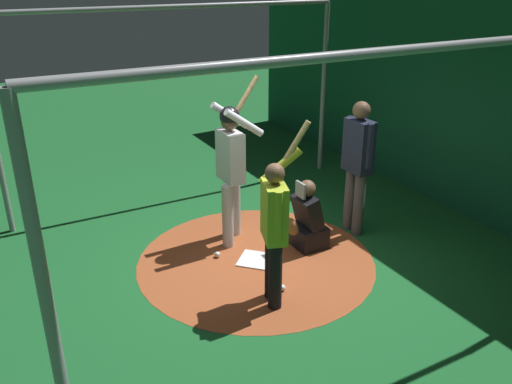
# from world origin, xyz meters

# --- Properties ---
(ground_plane) EXTENTS (27.34, 27.34, 0.00)m
(ground_plane) POSITION_xyz_m (0.00, 0.00, 0.00)
(ground_plane) COLOR #195B28
(dirt_circle) EXTENTS (3.00, 3.00, 0.01)m
(dirt_circle) POSITION_xyz_m (0.00, 0.00, 0.00)
(dirt_circle) COLOR #9E4C28
(dirt_circle) RESTS_ON ground
(home_plate) EXTENTS (0.59, 0.59, 0.01)m
(home_plate) POSITION_xyz_m (0.00, 0.00, 0.01)
(home_plate) COLOR white
(home_plate) RESTS_ON dirt_circle
(batter) EXTENTS (0.68, 0.49, 2.18)m
(batter) POSITION_xyz_m (0.01, -0.66, 1.14)
(batter) COLOR #BCBCC0
(batter) RESTS_ON ground
(catcher) EXTENTS (0.58, 0.40, 0.96)m
(catcher) POSITION_xyz_m (-0.76, 0.00, 0.38)
(catcher) COLOR black
(catcher) RESTS_ON ground
(umpire) EXTENTS (0.23, 0.49, 1.86)m
(umpire) POSITION_xyz_m (-1.59, -0.07, 1.06)
(umpire) COLOR #4C4C51
(umpire) RESTS_ON ground
(visitor) EXTENTS (0.64, 0.51, 2.01)m
(visitor) POSITION_xyz_m (0.25, 0.87, 0.95)
(visitor) COLOR black
(visitor) RESTS_ON ground
(back_wall) EXTENTS (0.23, 11.34, 3.62)m
(back_wall) POSITION_xyz_m (-3.53, 0.00, 1.82)
(back_wall) COLOR #145133
(back_wall) RESTS_ON ground
(cage_frame) EXTENTS (5.35, 4.83, 2.96)m
(cage_frame) POSITION_xyz_m (0.00, 0.00, 2.06)
(cage_frame) COLOR gray
(cage_frame) RESTS_ON ground
(baseball_0) EXTENTS (0.07, 0.07, 0.07)m
(baseball_0) POSITION_xyz_m (0.40, -0.30, 0.04)
(baseball_0) COLOR white
(baseball_0) RESTS_ON dirt_circle
(baseball_1) EXTENTS (0.07, 0.07, 0.07)m
(baseball_1) POSITION_xyz_m (0.06, 0.75, 0.04)
(baseball_1) COLOR white
(baseball_1) RESTS_ON dirt_circle
(baseball_2) EXTENTS (0.07, 0.07, 0.07)m
(baseball_2) POSITION_xyz_m (-0.77, -0.22, 0.04)
(baseball_2) COLOR white
(baseball_2) RESTS_ON dirt_circle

